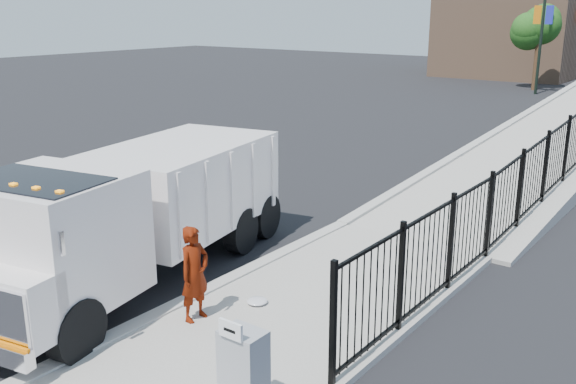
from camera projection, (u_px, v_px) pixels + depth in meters
The scene contains 13 objects.
ground at pixel (235, 282), 12.55m from camera, with size 120.00×120.00×0.00m, color black.
sidewalk at pixel (243, 352), 9.89m from camera, with size 3.55×12.00×0.12m, color #9E998E.
curb at pixel (158, 316), 10.99m from camera, with size 0.30×12.00×0.16m, color #ADAAA3.
ramp at pixel (564, 154), 23.68m from camera, with size 3.95×24.00×1.70m, color #9E998E.
truck at pixel (130, 210), 12.11m from camera, with size 3.89×8.06×2.65m.
worker at pixel (195, 274), 10.60m from camera, with size 0.60×0.39×1.63m, color #551303.
utility_cabinet at pixel (244, 376), 7.99m from camera, with size 0.55×0.40×1.25m, color gray.
arrow_sign at pixel (231, 330), 7.62m from camera, with size 0.35×0.04×0.22m, color white.
debris at pixel (257, 301), 11.36m from camera, with size 0.38×0.38×0.09m, color silver.
light_pole_0 at pixel (548, 22), 38.79m from camera, with size 3.77×0.22×8.00m.
tree_0 at pixel (540, 28), 41.14m from camera, with size 2.57×2.57×5.28m.
tree_2 at pixel (572, 25), 50.19m from camera, with size 2.87×2.87×5.43m.
building at pixel (515, 24), 50.57m from camera, with size 10.00×10.00×8.00m, color #8C664C.
Camera 1 is at (7.74, -8.67, 5.16)m, focal length 40.00 mm.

